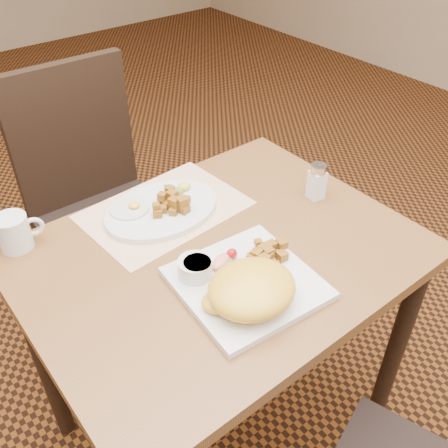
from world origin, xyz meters
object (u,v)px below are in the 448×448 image
Objects in this scene: table at (220,283)px; salt_shaker at (317,181)px; chair_far at (96,195)px; plate_oval at (162,210)px; coffee_mug at (15,232)px; plate_square at (246,283)px.

salt_shaker reaches higher than table.
chair_far is 9.70× the size of salt_shaker.
salt_shaker reaches higher than plate_oval.
chair_far reaches higher than plate_oval.
coffee_mug is (-0.36, 0.31, 0.15)m from table.
plate_square is 2.61× the size of coffee_mug.
plate_oval is at bearing 89.87° from plate_square.
plate_oval is at bearing 88.55° from chair_far.
chair_far is 9.04× the size of coffee_mug.
plate_square is 0.39m from salt_shaker.
chair_far is 0.53m from plate_oval.
coffee_mug is at bearing 47.36° from chair_far.
table is 0.69m from chair_far.
chair_far is at bearing 87.81° from plate_oval.
plate_oval is (0.00, 0.33, 0.00)m from plate_square.
plate_square is (-0.02, -0.81, 0.22)m from chair_far.
table is at bearing 77.77° from plate_square.
chair_far is 0.58m from coffee_mug.
chair_far is at bearing 46.63° from coffee_mug.
chair_far reaches higher than salt_shaker.
chair_far is 0.80m from salt_shaker.
table is at bearing -82.50° from plate_oval.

